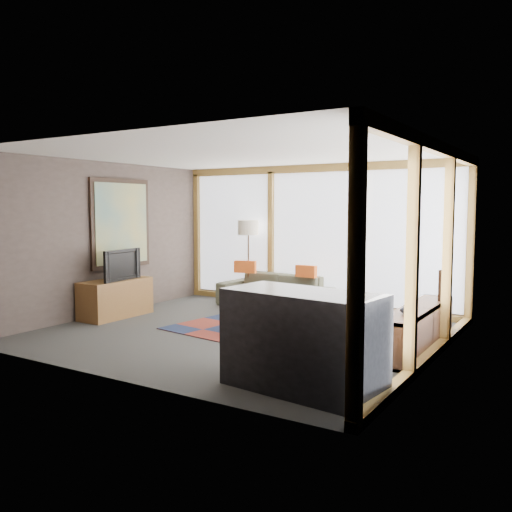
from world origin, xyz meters
The scene contains 17 objects.
ground centered at (0.00, 0.00, 0.00)m, with size 5.50×5.50×0.00m, color #30302E.
room_envelope centered at (0.49, 0.56, 1.54)m, with size 5.52×5.02×2.62m.
rug centered at (0.45, 0.33, 0.01)m, with size 3.13×2.01×0.01m, color maroon.
sofa centered at (-0.57, 1.94, 0.31)m, with size 2.10×0.82×0.61m, color #353526.
pillow_left centered at (-1.17, 1.91, 0.73)m, with size 0.41×0.12×0.23m, color #C04D18.
pillow_right centered at (0.08, 1.94, 0.72)m, with size 0.38×0.11×0.21m, color #C04D18.
floor_lamp centered at (-1.24, 2.13, 0.79)m, with size 0.40×0.40×1.59m, color #312116, non-canonical shape.
coffee_table centered at (0.36, 0.20, 0.20)m, with size 1.20×0.60×0.40m, color #342613, non-canonical shape.
book_stack centered at (0.03, 0.24, 0.45)m, with size 0.23×0.29×0.10m, color #99522C.
vase centered at (0.48, 0.19, 0.49)m, with size 0.21×0.21×0.18m, color silver.
bookshelf centered at (2.43, 0.41, 0.28)m, with size 0.40×2.21×0.55m, color #342613, non-canonical shape.
bowl_a centered at (2.47, -0.12, 0.61)m, with size 0.21×0.21×0.11m, color black.
bowl_b centered at (2.38, 0.24, 0.59)m, with size 0.16×0.16×0.08m, color black.
shelf_picture centered at (2.58, 1.17, 0.77)m, with size 0.04×0.32×0.43m, color black.
tv_console centered at (-2.44, -0.12, 0.31)m, with size 0.52×1.25×0.63m, color brown.
television centered at (-2.35, -0.13, 0.88)m, with size 0.89×0.12×0.51m, color black.
bar_counter centered at (1.87, -1.74, 0.50)m, with size 1.58×0.74×1.00m, color black.
Camera 1 is at (4.26, -6.50, 1.83)m, focal length 38.00 mm.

